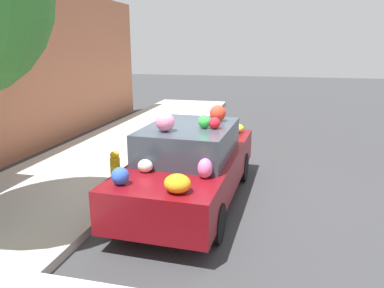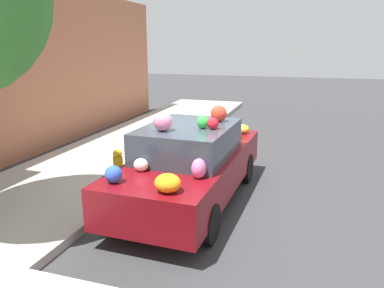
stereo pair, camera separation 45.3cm
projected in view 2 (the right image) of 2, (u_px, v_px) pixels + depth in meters
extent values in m
plane|color=#38383A|center=(186.00, 200.00, 7.17)|extent=(60.00, 60.00, 0.00)
cube|color=#B2ADA3|center=(66.00, 181.00, 7.94)|extent=(24.00, 3.20, 0.15)
cylinder|color=gold|center=(118.00, 169.00, 7.62)|extent=(0.20, 0.20, 0.55)
sphere|color=gold|center=(117.00, 154.00, 7.54)|extent=(0.18, 0.18, 0.18)
cube|color=maroon|center=(192.00, 169.00, 6.97)|extent=(4.48, 1.80, 0.65)
cube|color=#333D47|center=(189.00, 141.00, 6.65)|extent=(2.04, 1.53, 0.54)
cylinder|color=black|center=(181.00, 161.00, 8.55)|extent=(0.62, 0.20, 0.61)
cylinder|color=black|center=(247.00, 168.00, 8.06)|extent=(0.62, 0.20, 0.61)
cylinder|color=black|center=(119.00, 209.00, 6.05)|extent=(0.62, 0.20, 0.61)
cylinder|color=black|center=(209.00, 224.00, 5.55)|extent=(0.62, 0.20, 0.61)
ellipsoid|color=olive|center=(236.00, 134.00, 7.87)|extent=(0.36, 0.37, 0.22)
ellipsoid|color=yellow|center=(242.00, 129.00, 8.38)|extent=(0.44, 0.44, 0.20)
ellipsoid|color=black|center=(191.00, 129.00, 8.14)|extent=(0.22, 0.24, 0.29)
sphere|color=#B036CB|center=(198.00, 129.00, 8.47)|extent=(0.16, 0.16, 0.14)
ellipsoid|color=green|center=(203.00, 122.00, 6.34)|extent=(0.30, 0.30, 0.23)
sphere|color=red|center=(219.00, 114.00, 6.90)|extent=(0.31, 0.31, 0.30)
sphere|color=red|center=(213.00, 123.00, 6.29)|extent=(0.23, 0.23, 0.20)
ellipsoid|color=white|center=(141.00, 165.00, 5.84)|extent=(0.23, 0.26, 0.21)
sphere|color=blue|center=(114.00, 174.00, 5.35)|extent=(0.27, 0.27, 0.25)
ellipsoid|color=orange|center=(168.00, 183.00, 5.01)|extent=(0.50, 0.51, 0.25)
ellipsoid|color=pink|center=(199.00, 168.00, 5.52)|extent=(0.25, 0.23, 0.30)
ellipsoid|color=green|center=(215.00, 134.00, 7.90)|extent=(0.31, 0.30, 0.17)
sphere|color=pink|center=(163.00, 122.00, 6.14)|extent=(0.44, 0.44, 0.31)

